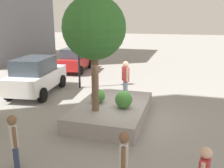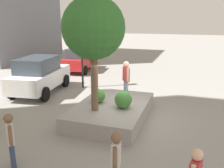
% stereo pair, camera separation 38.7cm
% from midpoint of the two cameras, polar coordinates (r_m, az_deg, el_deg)
% --- Properties ---
extents(ground_plane, '(120.00, 120.00, 0.00)m').
position_cam_midpoint_polar(ground_plane, '(10.93, 1.04, -7.71)').
color(ground_plane, gray).
extents(planter_ledge, '(4.41, 2.89, 0.64)m').
position_cam_midpoint_polar(planter_ledge, '(10.74, -1.04, -6.30)').
color(planter_ledge, gray).
rests_on(planter_ledge, ground).
extents(plaza_tree, '(2.38, 2.38, 4.45)m').
position_cam_midpoint_polar(plaza_tree, '(9.30, -5.42, 12.73)').
color(plaza_tree, brown).
rests_on(plaza_tree, planter_ledge).
extents(boxwood_shrub, '(0.72, 0.72, 0.72)m').
position_cam_midpoint_polar(boxwood_shrub, '(10.09, 1.63, -3.63)').
color(boxwood_shrub, '#3D7A33').
rests_on(boxwood_shrub, planter_ledge).
extents(hedge_clump, '(0.62, 0.62, 0.62)m').
position_cam_midpoint_polar(hedge_clump, '(10.72, -4.30, -2.81)').
color(hedge_clump, '#3D7A33').
rests_on(hedge_clump, planter_ledge).
extents(skateboard, '(0.80, 0.56, 0.07)m').
position_cam_midpoint_polar(skateboard, '(11.20, 2.11, -3.35)').
color(skateboard, brown).
rests_on(skateboard, planter_ledge).
extents(skateboarder, '(0.50, 0.41, 1.70)m').
position_cam_midpoint_polar(skateboarder, '(10.93, 2.16, 1.63)').
color(skateboarder, '#8C9EB7').
rests_on(skateboarder, skateboard).
extents(police_car, '(4.76, 2.59, 2.12)m').
position_cam_midpoint_polar(police_car, '(14.69, -17.97, 1.92)').
color(police_car, white).
rests_on(police_car, ground).
extents(sedan_parked, '(4.29, 2.28, 1.92)m').
position_cam_midpoint_polar(sedan_parked, '(20.33, -9.17, 5.67)').
color(sedan_parked, '#B21E1E').
rests_on(sedan_parked, ground).
extents(traffic_light_corner, '(0.31, 0.36, 4.48)m').
position_cam_midpoint_polar(traffic_light_corner, '(15.02, -8.68, 10.42)').
color(traffic_light_corner, black).
rests_on(traffic_light_corner, ground).
extents(pedestrian_crossing, '(0.56, 0.26, 1.68)m').
position_cam_midpoint_polar(pedestrian_crossing, '(6.12, 0.91, -17.16)').
color(pedestrian_crossing, '#8C9EB7').
rests_on(pedestrian_crossing, ground).
extents(passerby_with_bag, '(0.45, 0.45, 1.67)m').
position_cam_midpoint_polar(passerby_with_bag, '(7.61, -23.29, -11.69)').
color(passerby_with_bag, navy).
rests_on(passerby_with_bag, ground).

